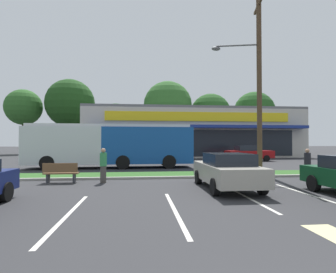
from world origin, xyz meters
TOP-DOWN VIEW (x-y plane):
  - grass_median at (0.00, 14.00)m, footprint 56.00×2.20m
  - curb_lip at (0.00, 12.78)m, footprint 56.00×0.24m
  - parking_stripe_0 at (-4.62, 6.06)m, footprint 0.12×4.80m
  - parking_stripe_1 at (-1.71, 6.21)m, footprint 0.12×4.80m
  - parking_stripe_2 at (1.05, 7.84)m, footprint 0.12×4.80m
  - parking_stripe_3 at (3.52, 7.89)m, footprint 0.12×4.80m
  - storefront_building at (4.40, 35.08)m, footprint 27.95×11.49m
  - tree_far_left at (-21.69, 44.40)m, footprint 5.82×5.82m
  - tree_left at (-14.33, 44.55)m, footprint 8.05×8.05m
  - tree_mid_left at (-6.96, 46.86)m, footprint 5.73×5.73m
  - tree_mid at (2.07, 44.48)m, footprint 8.35×8.35m
  - tree_mid_right at (9.83, 45.16)m, footprint 7.25×7.25m
  - tree_right at (18.27, 45.77)m, footprint 7.43×7.43m
  - utility_pole at (4.41, 14.20)m, footprint 3.15×2.37m
  - city_bus at (-4.86, 19.11)m, footprint 12.25×2.95m
  - bus_stop_bench at (-6.45, 11.84)m, footprint 1.60×0.45m
  - car_1 at (-11.23, 25.03)m, footprint 4.39×1.92m
  - car_2 at (0.89, 9.41)m, footprint 2.01×4.44m
  - car_3 at (8.41, 25.06)m, footprint 4.65×1.98m
  - pedestrian_near_bench at (5.93, 11.63)m, footprint 0.32×0.32m
  - pedestrian_by_pole at (-4.44, 11.64)m, footprint 0.33×0.33m

SIDE VIEW (x-z plane):
  - parking_stripe_0 at x=-4.62m, z-range 0.00..0.01m
  - parking_stripe_1 at x=-1.71m, z-range 0.00..0.01m
  - parking_stripe_2 at x=1.05m, z-range 0.00..0.01m
  - parking_stripe_3 at x=3.52m, z-range 0.00..0.01m
  - grass_median at x=0.00m, z-range 0.00..0.12m
  - curb_lip at x=0.00m, z-range 0.00..0.12m
  - bus_stop_bench at x=-6.45m, z-range 0.03..0.98m
  - car_2 at x=0.89m, z-range 0.03..1.51m
  - car_1 at x=-11.23m, z-range 0.02..1.57m
  - car_3 at x=8.41m, z-range 0.02..1.59m
  - pedestrian_near_bench at x=5.93m, z-range 0.00..1.60m
  - pedestrian_by_pole at x=-4.44m, z-range 0.00..1.66m
  - city_bus at x=-4.86m, z-range 0.14..3.39m
  - storefront_building at x=4.40m, z-range 0.00..6.40m
  - utility_pole at x=4.41m, z-range 0.35..11.35m
  - tree_mid_left at x=-6.96m, z-range 1.54..10.37m
  - tree_mid_right at x=9.83m, z-range 1.65..12.23m
  - tree_right at x=18.27m, z-range 1.88..13.09m
  - tree_far_left at x=-21.69m, z-range 2.34..12.91m
  - tree_mid at x=2.07m, z-range 2.04..14.51m
  - tree_left at x=-14.33m, z-range 2.18..14.61m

